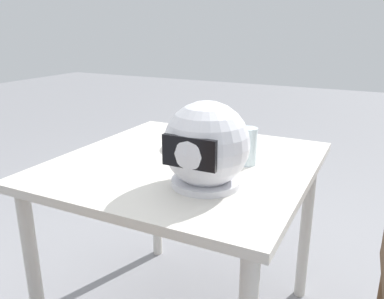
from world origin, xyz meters
The scene contains 5 objects.
dining_table centered at (0.00, 0.00, 0.64)m, with size 0.90×0.94×0.74m.
pizza_plate centered at (0.02, -0.14, 0.75)m, with size 0.29×0.29×0.01m, color white.
pizza centered at (0.02, -0.14, 0.77)m, with size 0.23×0.23×0.05m.
motorcycle_helmet centered at (-0.16, 0.18, 0.87)m, with size 0.27×0.27×0.27m.
drinking_glass centered at (-0.22, -0.06, 0.81)m, with size 0.07×0.07×0.13m, color silver.
Camera 1 is at (-0.63, 1.21, 1.22)m, focal length 36.52 mm.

